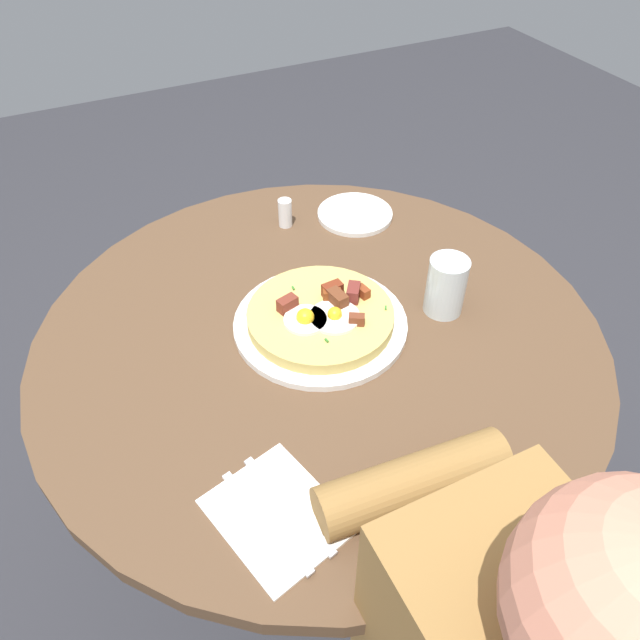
# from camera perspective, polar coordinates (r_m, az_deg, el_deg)

# --- Properties ---
(ground_plane) EXTENTS (6.00, 6.00, 0.00)m
(ground_plane) POSITION_cam_1_polar(r_m,az_deg,el_deg) (1.66, -0.02, -20.24)
(ground_plane) COLOR #2D2D33
(dining_table) EXTENTS (0.96, 0.96, 0.76)m
(dining_table) POSITION_cam_1_polar(r_m,az_deg,el_deg) (1.17, -0.03, -7.42)
(dining_table) COLOR brown
(dining_table) RESTS_ON ground_plane
(pizza_plate) EXTENTS (0.30, 0.30, 0.01)m
(pizza_plate) POSITION_cam_1_polar(r_m,az_deg,el_deg) (1.04, 0.04, -0.32)
(pizza_plate) COLOR white
(pizza_plate) RESTS_ON dining_table
(breakfast_pizza) EXTENTS (0.25, 0.25, 0.05)m
(breakfast_pizza) POSITION_cam_1_polar(r_m,az_deg,el_deg) (1.03, 0.11, 0.47)
(breakfast_pizza) COLOR tan
(breakfast_pizza) RESTS_ON pizza_plate
(bread_plate) EXTENTS (0.16, 0.16, 0.01)m
(bread_plate) POSITION_cam_1_polar(r_m,az_deg,el_deg) (1.31, 3.28, 9.83)
(bread_plate) COLOR white
(bread_plate) RESTS_ON dining_table
(napkin) EXTENTS (0.20, 0.18, 0.00)m
(napkin) POSITION_cam_1_polar(r_m,az_deg,el_deg) (0.83, -4.01, -17.65)
(napkin) COLOR white
(napkin) RESTS_ON dining_table
(fork) EXTENTS (0.18, 0.06, 0.00)m
(fork) POSITION_cam_1_polar(r_m,az_deg,el_deg) (0.83, -3.00, -16.81)
(fork) COLOR silver
(fork) RESTS_ON napkin
(knife) EXTENTS (0.18, 0.06, 0.00)m
(knife) POSITION_cam_1_polar(r_m,az_deg,el_deg) (0.82, -5.08, -18.19)
(knife) COLOR silver
(knife) RESTS_ON napkin
(water_glass) EXTENTS (0.07, 0.07, 0.11)m
(water_glass) POSITION_cam_1_polar(r_m,az_deg,el_deg) (1.07, 11.67, 3.14)
(water_glass) COLOR silver
(water_glass) RESTS_ON dining_table
(salt_shaker) EXTENTS (0.03, 0.03, 0.06)m
(salt_shaker) POSITION_cam_1_polar(r_m,az_deg,el_deg) (1.27, -3.27, 9.94)
(salt_shaker) COLOR white
(salt_shaker) RESTS_ON dining_table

